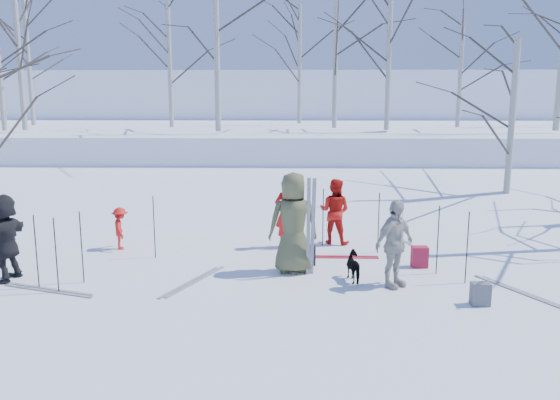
{
  "coord_description": "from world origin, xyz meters",
  "views": [
    {
      "loc": [
        0.26,
        -9.45,
        3.33
      ],
      "look_at": [
        0.0,
        1.5,
        1.3
      ],
      "focal_mm": 35.0,
      "sensor_mm": 36.0,
      "label": 1
    }
  ],
  "objects_px": {
    "skier_redor_behind": "(335,211)",
    "backpack_grey": "(480,294)",
    "backpack_dark": "(307,255)",
    "skier_grey_west": "(5,238)",
    "skier_red_seated": "(120,228)",
    "skier_red_north": "(286,213)",
    "backpack_red": "(419,257)",
    "dog": "(356,267)",
    "skier_olive_center": "(293,223)",
    "skier_cream_east": "(394,244)"
  },
  "relations": [
    {
      "from": "skier_redor_behind",
      "to": "backpack_grey",
      "type": "distance_m",
      "value": 4.45
    },
    {
      "from": "backpack_dark",
      "to": "skier_grey_west",
      "type": "bearing_deg",
      "value": -168.66
    },
    {
      "from": "skier_grey_west",
      "to": "skier_red_seated",
      "type": "bearing_deg",
      "value": 152.44
    },
    {
      "from": "skier_red_north",
      "to": "backpack_red",
      "type": "relative_size",
      "value": 3.83
    },
    {
      "from": "skier_redor_behind",
      "to": "backpack_red",
      "type": "relative_size",
      "value": 3.63
    },
    {
      "from": "skier_grey_west",
      "to": "dog",
      "type": "height_order",
      "value": "skier_grey_west"
    },
    {
      "from": "skier_olive_center",
      "to": "backpack_grey",
      "type": "xyz_separation_m",
      "value": [
        3.06,
        -1.69,
        -0.79
      ]
    },
    {
      "from": "skier_grey_west",
      "to": "backpack_red",
      "type": "bearing_deg",
      "value": 103.23
    },
    {
      "from": "skier_cream_east",
      "to": "backpack_red",
      "type": "relative_size",
      "value": 3.79
    },
    {
      "from": "skier_red_north",
      "to": "skier_cream_east",
      "type": "height_order",
      "value": "skier_red_north"
    },
    {
      "from": "skier_red_north",
      "to": "dog",
      "type": "height_order",
      "value": "skier_red_north"
    },
    {
      "from": "skier_redor_behind",
      "to": "skier_red_seated",
      "type": "height_order",
      "value": "skier_redor_behind"
    },
    {
      "from": "skier_red_seated",
      "to": "skier_grey_west",
      "type": "height_order",
      "value": "skier_grey_west"
    },
    {
      "from": "skier_olive_center",
      "to": "skier_redor_behind",
      "type": "distance_m",
      "value": 2.41
    },
    {
      "from": "skier_red_north",
      "to": "backpack_dark",
      "type": "relative_size",
      "value": 4.02
    },
    {
      "from": "skier_olive_center",
      "to": "skier_red_north",
      "type": "relative_size",
      "value": 1.22
    },
    {
      "from": "skier_red_north",
      "to": "skier_red_seated",
      "type": "height_order",
      "value": "skier_red_north"
    },
    {
      "from": "skier_redor_behind",
      "to": "backpack_dark",
      "type": "height_order",
      "value": "skier_redor_behind"
    },
    {
      "from": "skier_red_north",
      "to": "skier_redor_behind",
      "type": "height_order",
      "value": "skier_red_north"
    },
    {
      "from": "skier_cream_east",
      "to": "dog",
      "type": "distance_m",
      "value": 0.88
    },
    {
      "from": "dog",
      "to": "backpack_red",
      "type": "distance_m",
      "value": 1.64
    },
    {
      "from": "skier_red_seated",
      "to": "skier_grey_west",
      "type": "bearing_deg",
      "value": 127.21
    },
    {
      "from": "skier_redor_behind",
      "to": "skier_grey_west",
      "type": "height_order",
      "value": "skier_grey_west"
    },
    {
      "from": "skier_olive_center",
      "to": "skier_red_seated",
      "type": "distance_m",
      "value": 4.21
    },
    {
      "from": "skier_red_north",
      "to": "skier_redor_behind",
      "type": "distance_m",
      "value": 1.18
    },
    {
      "from": "skier_cream_east",
      "to": "skier_grey_west",
      "type": "relative_size",
      "value": 0.97
    },
    {
      "from": "skier_olive_center",
      "to": "skier_grey_west",
      "type": "distance_m",
      "value": 5.37
    },
    {
      "from": "skier_redor_behind",
      "to": "skier_red_seated",
      "type": "relative_size",
      "value": 1.6
    },
    {
      "from": "skier_cream_east",
      "to": "backpack_red",
      "type": "bearing_deg",
      "value": 18.2
    },
    {
      "from": "skier_cream_east",
      "to": "skier_red_seated",
      "type": "bearing_deg",
      "value": 117.5
    },
    {
      "from": "skier_red_seated",
      "to": "backpack_red",
      "type": "bearing_deg",
      "value": -119.7
    },
    {
      "from": "skier_red_seated",
      "to": "backpack_red",
      "type": "distance_m",
      "value": 6.53
    },
    {
      "from": "skier_redor_behind",
      "to": "backpack_dark",
      "type": "bearing_deg",
      "value": 90.69
    },
    {
      "from": "skier_olive_center",
      "to": "dog",
      "type": "relative_size",
      "value": 3.06
    },
    {
      "from": "skier_cream_east",
      "to": "backpack_red",
      "type": "xyz_separation_m",
      "value": [
        0.74,
        1.18,
        -0.59
      ]
    },
    {
      "from": "skier_red_seated",
      "to": "backpack_red",
      "type": "relative_size",
      "value": 2.27
    },
    {
      "from": "skier_cream_east",
      "to": "skier_grey_west",
      "type": "height_order",
      "value": "skier_grey_west"
    },
    {
      "from": "skier_red_north",
      "to": "skier_cream_east",
      "type": "xyz_separation_m",
      "value": [
        1.95,
        -2.62,
        -0.01
      ]
    },
    {
      "from": "skier_cream_east",
      "to": "dog",
      "type": "height_order",
      "value": "skier_cream_east"
    },
    {
      "from": "skier_red_north",
      "to": "backpack_dark",
      "type": "bearing_deg",
      "value": 81.29
    },
    {
      "from": "skier_cream_east",
      "to": "backpack_grey",
      "type": "xyz_separation_m",
      "value": [
        1.27,
        -0.87,
        -0.61
      ]
    },
    {
      "from": "skier_red_seated",
      "to": "skier_red_north",
      "type": "bearing_deg",
      "value": -105.39
    },
    {
      "from": "skier_olive_center",
      "to": "backpack_grey",
      "type": "bearing_deg",
      "value": 144.59
    },
    {
      "from": "backpack_red",
      "to": "backpack_grey",
      "type": "height_order",
      "value": "backpack_red"
    },
    {
      "from": "skier_red_north",
      "to": "skier_redor_behind",
      "type": "xyz_separation_m",
      "value": [
        1.12,
        0.39,
        -0.04
      ]
    },
    {
      "from": "skier_redor_behind",
      "to": "skier_cream_east",
      "type": "relative_size",
      "value": 0.96
    },
    {
      "from": "skier_redor_behind",
      "to": "backpack_red",
      "type": "distance_m",
      "value": 2.47
    },
    {
      "from": "skier_red_north",
      "to": "backpack_dark",
      "type": "xyz_separation_m",
      "value": [
        0.44,
        -1.3,
        -0.6
      ]
    },
    {
      "from": "skier_grey_west",
      "to": "backpack_red",
      "type": "height_order",
      "value": "skier_grey_west"
    },
    {
      "from": "skier_redor_behind",
      "to": "skier_cream_east",
      "type": "height_order",
      "value": "skier_cream_east"
    }
  ]
}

